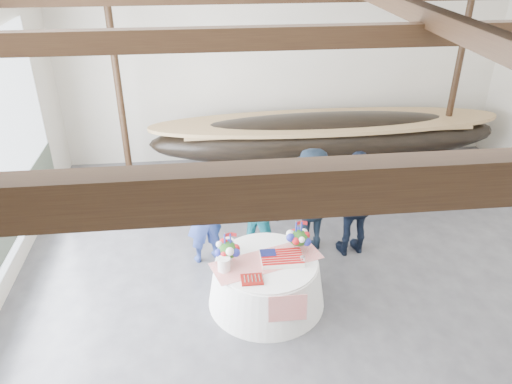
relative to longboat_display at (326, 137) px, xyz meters
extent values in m
cube|color=#3D3D42|center=(-0.78, -4.87, -0.91)|extent=(10.00, 12.00, 0.01)
cube|color=silver|center=(-0.78, 1.13, 1.34)|extent=(10.00, 0.02, 4.50)
cube|color=black|center=(-0.78, -5.87, 3.34)|extent=(9.80, 0.12, 0.18)
cube|color=black|center=(-0.78, -4.87, 3.47)|extent=(0.15, 11.76, 0.15)
cylinder|color=black|center=(-4.28, 0.00, 1.34)|extent=(0.14, 0.14, 4.50)
cylinder|color=black|center=(2.72, 0.00, 1.34)|extent=(0.14, 0.14, 4.50)
cube|color=black|center=(-2.29, 0.00, -0.72)|extent=(0.67, 0.86, 0.38)
cube|color=black|center=(2.29, 0.00, -0.72)|extent=(0.67, 0.86, 0.38)
ellipsoid|color=black|center=(0.00, 0.00, -0.01)|extent=(7.62, 1.52, 1.05)
cube|color=#9E7A4C|center=(0.00, 0.00, 0.28)|extent=(6.10, 1.00, 0.06)
cone|color=white|center=(-1.84, -4.09, -0.55)|extent=(1.73, 1.73, 0.72)
cylinder|color=white|center=(-1.84, -4.09, -0.19)|extent=(1.47, 1.47, 0.04)
cube|color=red|center=(-1.84, -4.09, -0.16)|extent=(1.69, 1.00, 0.01)
cube|color=white|center=(-1.63, -4.11, -0.13)|extent=(0.60, 0.40, 0.07)
cylinder|color=white|center=(-2.46, -4.24, -0.06)|extent=(0.18, 0.18, 0.20)
cylinder|color=white|center=(-2.38, -3.77, -0.07)|extent=(0.18, 0.18, 0.18)
cube|color=maroon|center=(-2.10, -4.51, -0.15)|extent=(0.30, 0.24, 0.03)
cone|color=silver|center=(-1.34, -4.21, -0.11)|extent=(0.09, 0.09, 0.12)
imported|color=navy|center=(-2.72, -2.91, -0.06)|extent=(0.73, 0.61, 1.70)
imported|color=teal|center=(-1.81, -2.67, -0.07)|extent=(1.02, 0.93, 1.69)
imported|color=black|center=(-0.90, -2.73, 0.01)|extent=(1.27, 0.83, 1.85)
imported|color=black|center=(-0.20, -2.97, 0.03)|extent=(1.16, 0.62, 1.89)
camera|label=1|loc=(-2.64, -9.87, 4.16)|focal=35.00mm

